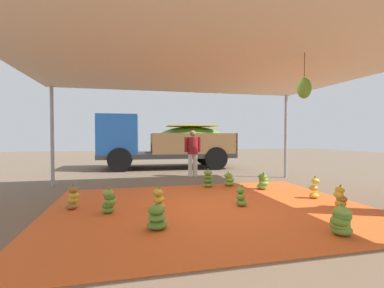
{
  "coord_description": "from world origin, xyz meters",
  "views": [
    {
      "loc": [
        -1.66,
        -5.39,
        1.48
      ],
      "look_at": [
        -0.15,
        1.02,
        1.29
      ],
      "focal_mm": 25.63,
      "sensor_mm": 36.0,
      "label": 1
    }
  ],
  "objects": [
    {
      "name": "banana_bunch_3",
      "position": [
        2.61,
        -0.62,
        0.21
      ],
      "size": [
        0.32,
        0.31,
        0.47
      ],
      "color": "gold",
      "rests_on": "tarp_orange"
    },
    {
      "name": "banana_bunch_0",
      "position": [
        1.41,
        -1.99,
        0.22
      ],
      "size": [
        0.43,
        0.41,
        0.48
      ],
      "color": "#60932D",
      "rests_on": "tarp_orange"
    },
    {
      "name": "ground_plane",
      "position": [
        0.0,
        3.0,
        0.0
      ],
      "size": [
        40.0,
        40.0,
        0.0
      ],
      "primitive_type": "plane",
      "color": "brown"
    },
    {
      "name": "cargo_truck_main",
      "position": [
        -0.05,
        7.22,
        1.24
      ],
      "size": [
        6.14,
        2.71,
        2.4
      ],
      "color": "#2D2D2D",
      "rests_on": "ground"
    },
    {
      "name": "banana_bunch_5",
      "position": [
        -2.02,
        0.01,
        0.22
      ],
      "size": [
        0.36,
        0.33,
        0.5
      ],
      "color": "#60932D",
      "rests_on": "tarp_orange"
    },
    {
      "name": "banana_bunch_7",
      "position": [
        1.97,
        1.48,
        0.21
      ],
      "size": [
        0.35,
        0.35,
        0.47
      ],
      "color": "#75A83D",
      "rests_on": "tarp_orange"
    },
    {
      "name": "banana_bunch_6",
      "position": [
        0.65,
        -0.05,
        0.19
      ],
      "size": [
        0.28,
        0.3,
        0.44
      ],
      "color": "#60932D",
      "rests_on": "tarp_orange"
    },
    {
      "name": "banana_bunch_2",
      "position": [
        2.62,
        0.21,
        0.23
      ],
      "size": [
        0.29,
        0.3,
        0.53
      ],
      "color": "gold",
      "rests_on": "tarp_orange"
    },
    {
      "name": "banana_bunch_8",
      "position": [
        -1.22,
        -1.09,
        0.18
      ],
      "size": [
        0.37,
        0.4,
        0.43
      ],
      "color": "#518428",
      "rests_on": "tarp_orange"
    },
    {
      "name": "tent_canopy",
      "position": [
        0.01,
        -0.09,
        2.9
      ],
      "size": [
        8.0,
        7.0,
        2.99
      ],
      "color": "#9EA0A5",
      "rests_on": "ground"
    },
    {
      "name": "worker_0",
      "position": [
        0.65,
        4.32,
        0.98
      ],
      "size": [
        0.62,
        0.38,
        1.68
      ],
      "color": "silver",
      "rests_on": "ground"
    },
    {
      "name": "tarp_orange",
      "position": [
        0.0,
        0.0,
        0.01
      ],
      "size": [
        6.5,
        5.06,
        0.01
      ],
      "primitive_type": "cube",
      "color": "#E05B23",
      "rests_on": "ground"
    },
    {
      "name": "banana_bunch_9",
      "position": [
        0.59,
        2.14,
        0.23
      ],
      "size": [
        0.4,
        0.42,
        0.54
      ],
      "color": "#75A83D",
      "rests_on": "tarp_orange"
    },
    {
      "name": "banana_bunch_10",
      "position": [
        -2.74,
        0.5,
        0.22
      ],
      "size": [
        0.34,
        0.36,
        0.5
      ],
      "color": "#996628",
      "rests_on": "tarp_orange"
    },
    {
      "name": "banana_bunch_4",
      "position": [
        1.23,
        2.16,
        0.19
      ],
      "size": [
        0.4,
        0.4,
        0.42
      ],
      "color": "#75A83D",
      "rests_on": "tarp_orange"
    },
    {
      "name": "banana_bunch_1",
      "position": [
        -1.07,
        0.04,
        0.2
      ],
      "size": [
        0.34,
        0.35,
        0.47
      ],
      "color": "gold",
      "rests_on": "tarp_orange"
    }
  ]
}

